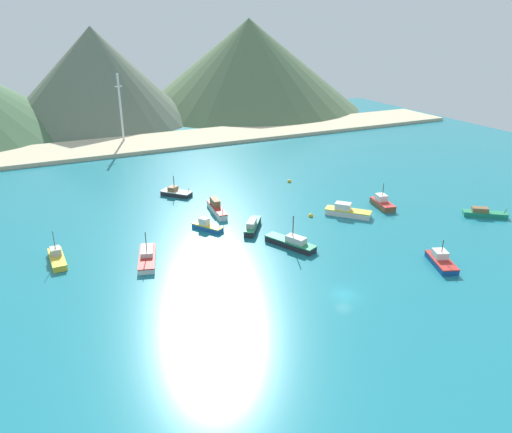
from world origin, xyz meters
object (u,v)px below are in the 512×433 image
Objects in this scene: fishing_boat_2 at (382,203)px; fishing_boat_1 at (291,243)px; fishing_boat_4 at (441,261)px; buoy_1 at (289,181)px; fishing_boat_8 at (484,213)px; fishing_boat_10 at (147,257)px; fishing_boat_5 at (176,193)px; fishing_boat_9 at (207,226)px; radio_tower at (121,109)px; fishing_boat_6 at (216,208)px; fishing_boat_7 at (57,258)px; fishing_boat_0 at (347,211)px; fishing_boat_3 at (252,226)px; buoy_0 at (311,216)px.

fishing_boat_1 is at bearing -161.96° from fishing_boat_2.
fishing_boat_4 reaches higher than buoy_1.
fishing_boat_8 is 75.40m from fishing_boat_10.
fishing_boat_5 is 0.86× the size of fishing_boat_8.
radio_tower is at bearing 89.66° from fishing_boat_9.
buoy_1 is at bearing 25.34° from fishing_boat_6.
fishing_boat_9 is (-42.48, 5.42, -0.21)m from fishing_boat_2.
fishing_boat_1 reaches higher than fishing_boat_10.
fishing_boat_7 is at bearing -159.87° from buoy_1.
fishing_boat_8 is at bearing -26.56° from fishing_boat_0.
fishing_boat_6 is at bearing 16.06° from fishing_boat_7.
fishing_boat_5 is (-31.10, 30.01, -0.22)m from fishing_boat_0.
fishing_boat_7 reaches higher than fishing_boat_9.
fishing_boat_9 is (-31.63, 6.37, -0.21)m from fishing_boat_0.
fishing_boat_3 is at bearing -27.88° from fishing_boat_9.
buoy_0 is at bearing 159.01° from fishing_boat_0.
radio_tower is at bearing 114.82° from fishing_boat_2.
radio_tower is (-11.47, 100.65, 11.41)m from fishing_boat_1.
fishing_boat_8 is at bearing -36.71° from fishing_boat_5.
fishing_boat_0 is 1.16× the size of fishing_boat_2.
fishing_boat_2 is at bearing -1.46° from fishing_boat_3.
fishing_boat_3 is 90.94m from radio_tower.
fishing_boat_5 is (-8.08, 28.20, -0.19)m from fishing_boat_3.
fishing_boat_10 is at bearing 171.31° from fishing_boat_8.
fishing_boat_2 is 1.17× the size of fishing_boat_9.
fishing_boat_1 is 1.56× the size of fishing_boat_9.
buoy_1 is (19.87, 36.14, -0.74)m from fishing_boat_1.
fishing_boat_5 reaches higher than fishing_boat_4.
fishing_boat_2 is 22.54m from fishing_boat_8.
fishing_boat_2 is at bearing -2.70° from fishing_boat_7.
fishing_boat_9 is at bearing -91.29° from fishing_boat_5.
fishing_boat_8 reaches higher than buoy_1.
fishing_boat_4 is at bearing -57.06° from fishing_boat_6.
buoy_0 is at bearing -75.26° from radio_tower.
fishing_boat_3 is at bearing 107.35° from fishing_boat_1.
fishing_boat_7 reaches higher than fishing_boat_5.
fishing_boat_6 is 29.17m from buoy_1.
fishing_boat_1 is 1.26× the size of fishing_boat_4.
fishing_boat_3 reaches higher than fishing_boat_8.
fishing_boat_1 is at bearing 174.08° from fishing_boat_8.
fishing_boat_1 reaches higher than fishing_boat_3.
fishing_boat_0 is 0.88× the size of fishing_boat_6.
fishing_boat_3 is 1.11× the size of fishing_boat_5.
buoy_1 is at bearing 20.13° from fishing_boat_7.
fishing_boat_6 is at bearing -86.29° from radio_tower.
fishing_boat_0 is at bearing 24.56° from fishing_boat_1.
fishing_boat_6 is 77.97m from radio_tower.
fishing_boat_4 is 124.08m from radio_tower.
fishing_boat_2 is at bearing -20.37° from fishing_boat_6.
fishing_boat_4 is 0.37× the size of radio_tower.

